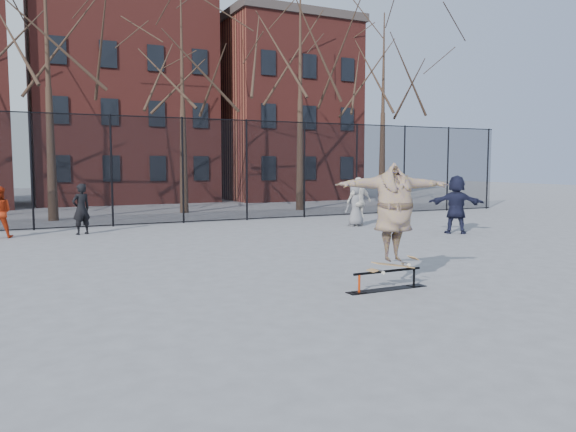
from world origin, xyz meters
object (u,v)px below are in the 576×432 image
skateboard (393,266)px  bystander_black (81,209)px  skate_rail (387,282)px  skater (394,215)px  bystander_navy (456,204)px  bystander_white (359,202)px  bystander_extra (355,205)px

skateboard → bystander_black: bystander_black is taller
skate_rail → bystander_black: bystander_black is taller
skater → bystander_navy: skater is taller
skateboard → bystander_white: (5.19, 8.92, 0.48)m
skateboard → skater: bearing=180.0°
skate_rail → bystander_navy: size_ratio=0.86×
bystander_extra → bystander_black: bearing=-12.5°
skater → bystander_black: 11.56m
bystander_black → bystander_navy: 12.02m
skate_rail → bystander_navy: 8.99m
bystander_white → bystander_extra: bearing=-11.6°
bystander_black → bystander_extra: (9.15, -1.86, -0.04)m
skater → bystander_navy: size_ratio=1.15×
bystander_black → skate_rail: bearing=87.2°
bystander_black → bystander_extra: size_ratio=1.05×
skateboard → bystander_extra: size_ratio=0.57×
skate_rail → skateboard: 0.30m
bystander_black → bystander_white: 9.47m
skate_rail → bystander_black: size_ratio=1.00×
skater → bystander_navy: 8.87m
skateboard → skater: (-0.00, 0.00, 0.93)m
bystander_navy → skate_rail: bearing=78.9°
bystander_extra → skater: bearing=59.5°
bystander_black → skater: bearing=87.8°
skateboard → bystander_extra: (5.06, 8.94, 0.37)m
skater → bystander_white: bearing=74.4°
bystander_black → bystander_white: bearing=145.6°
bystander_white → bystander_navy: bystander_navy is taller
bystander_black → skateboard: bearing=87.8°
skateboard → bystander_navy: 8.87m
bystander_black → bystander_white: (9.28, -1.88, 0.07)m
bystander_white → bystander_extra: size_ratio=1.15×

